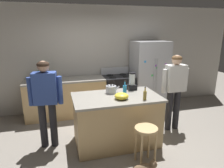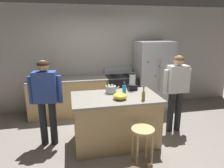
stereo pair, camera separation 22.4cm
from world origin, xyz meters
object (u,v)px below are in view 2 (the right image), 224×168
kitchen_island (115,120)px  person_by_island_left (46,95)px  bar_stool (143,137)px  bottle_vinegar (143,96)px  refrigerator (153,76)px  person_by_sink_right (176,87)px  stove_range (121,93)px  mixing_bowl (120,96)px  tea_kettle (111,89)px  blender_appliance (132,83)px  potted_plant (45,73)px  bottle_soda (124,89)px

kitchen_island → person_by_island_left: 1.35m
bar_stool → bottle_vinegar: bottle_vinegar is taller
refrigerator → person_by_sink_right: bearing=-91.8°
stove_range → mixing_bowl: bearing=-105.1°
person_by_sink_right → tea_kettle: (-1.37, 0.01, 0.03)m
person_by_sink_right → blender_appliance: 0.92m
bar_stool → tea_kettle: bearing=108.0°
kitchen_island → mixing_bowl: (0.04, -0.17, 0.52)m
potted_plant → stove_range: bearing=-0.8°
refrigerator → potted_plant: bearing=178.9°
tea_kettle → person_by_island_left: bearing=179.9°
person_by_sink_right → blender_appliance: person_by_sink_right is taller
refrigerator → stove_range: size_ratio=1.63×
blender_appliance → mixing_bowl: (-0.38, -0.49, -0.09)m
bottle_soda → tea_kettle: bearing=149.0°
blender_appliance → stove_range: bearing=86.2°
person_by_sink_right → bottle_vinegar: person_by_sink_right is taller
bar_stool → bottle_soda: 0.97m
refrigerator → blender_appliance: refrigerator is taller
kitchen_island → stove_range: bearing=71.9°
bottle_soda → tea_kettle: size_ratio=0.93×
refrigerator → bar_stool: refrigerator is taller
person_by_sink_right → bottle_soda: person_by_sink_right is taller
bottle_vinegar → tea_kettle: bearing=130.5°
refrigerator → person_by_island_left: bearing=-153.8°
refrigerator → mixing_bowl: size_ratio=7.41×
bar_stool → potted_plant: potted_plant is taller
refrigerator → bottle_vinegar: bearing=-117.7°
kitchen_island → refrigerator: 2.08m
potted_plant → tea_kettle: (1.32, -1.33, -0.09)m
tea_kettle → stove_range: bearing=67.6°
refrigerator → bottle_vinegar: refrigerator is taller
refrigerator → potted_plant: 2.73m
bottle_vinegar → potted_plant: bearing=133.5°
person_by_island_left → potted_plant: (-0.13, 1.33, 0.14)m
blender_appliance → mixing_bowl: 0.63m
kitchen_island → bottle_soda: size_ratio=6.16×
refrigerator → mixing_bowl: (-1.33, -1.67, 0.08)m
bar_stool → potted_plant: size_ratio=2.12×
refrigerator → tea_kettle: 1.91m
bar_stool → blender_appliance: 1.22m
kitchen_island → potted_plant: (-1.36, 1.55, 0.64)m
potted_plant → mixing_bowl: potted_plant is taller
stove_range → tea_kettle: bearing=-112.4°
kitchen_island → person_by_sink_right: bearing=8.7°
tea_kettle → bottle_soda: bearing=-31.0°
person_by_island_left → potted_plant: person_by_island_left is taller
person_by_island_left → blender_appliance: bearing=3.6°
kitchen_island → stove_range: 1.60m
kitchen_island → mixing_bowl: 0.55m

